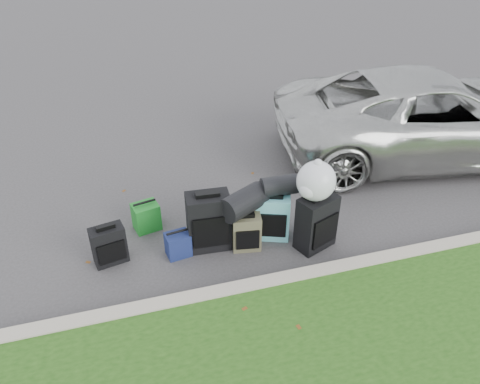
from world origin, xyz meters
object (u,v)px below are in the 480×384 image
object	(u,v)px
suitcase_large_black_left	(209,221)
suitcase_large_black_right	(316,222)
tote_green	(146,217)
suv	(431,115)
tote_navy	(178,245)
suitcase_olive	(247,232)
suitcase_small_black	(109,245)
suitcase_teal	(273,217)

from	to	relation	value
suitcase_large_black_left	suitcase_large_black_right	bearing A→B (deg)	-11.94
suitcase_large_black_right	tote_green	distance (m)	2.18
suv	tote_green	xyz separation A→B (m)	(-4.72, -0.81, -0.51)
tote_navy	suitcase_olive	bearing A→B (deg)	-15.41
suitcase_olive	suitcase_large_black_right	xyz separation A→B (m)	(0.83, -0.19, 0.12)
suv	suitcase_small_black	size ratio (longest dim) A/B	10.24
suv	suitcase_olive	xyz separation A→B (m)	(-3.58, -1.56, -0.45)
suitcase_olive	suitcase_teal	xyz separation A→B (m)	(0.38, 0.13, 0.06)
suitcase_teal	suitcase_large_black_right	world-z (taller)	suitcase_large_black_right
suitcase_olive	suv	bearing A→B (deg)	33.34
suitcase_small_black	tote_navy	distance (m)	0.81
suitcase_small_black	suitcase_olive	bearing A→B (deg)	-19.04
suitcase_teal	tote_navy	bearing A→B (deg)	-158.07
suitcase_olive	suitcase_teal	size ratio (longest dim) A/B	0.79
suv	tote_navy	bearing A→B (deg)	118.13
suv	suitcase_olive	distance (m)	3.93
suv	suitcase_teal	bearing A→B (deg)	123.95
suitcase_olive	tote_navy	size ratio (longest dim) A/B	1.55
suitcase_small_black	tote_green	xyz separation A→B (m)	(0.49, 0.53, -0.06)
suitcase_small_black	suitcase_large_black_right	distance (m)	2.49
suitcase_large_black_right	tote_green	bearing A→B (deg)	133.06
suv	tote_navy	world-z (taller)	suv
suv	suitcase_teal	world-z (taller)	suv
tote_navy	suitcase_small_black	bearing A→B (deg)	164.08
suv	tote_green	size ratio (longest dim) A/B	13.57
suitcase_olive	tote_navy	bearing A→B (deg)	-177.28
suitcase_small_black	suitcase_teal	xyz separation A→B (m)	(2.01, -0.08, 0.06)
tote_green	suitcase_large_black_left	bearing A→B (deg)	-52.18
suitcase_large_black_left	suitcase_teal	xyz separation A→B (m)	(0.81, -0.04, -0.08)
suitcase_large_black_left	suitcase_teal	size ratio (longest dim) A/B	1.25
suitcase_large_black_right	tote_navy	bearing A→B (deg)	148.40
suitcase_large_black_left	suitcase_large_black_right	world-z (taller)	suitcase_large_black_left
suitcase_small_black	suitcase_olive	size ratio (longest dim) A/B	1.03
suitcase_olive	tote_green	xyz separation A→B (m)	(-1.14, 0.74, -0.05)
suitcase_large_black_right	suitcase_large_black_left	bearing A→B (deg)	142.66
suv	suitcase_small_black	xyz separation A→B (m)	(-5.21, -1.34, -0.45)
suitcase_small_black	tote_navy	xyz separation A→B (m)	(0.79, -0.11, -0.09)
suitcase_large_black_left	suitcase_large_black_right	xyz separation A→B (m)	(1.26, -0.36, -0.02)
suitcase_olive	suitcase_large_black_right	distance (m)	0.86
suitcase_small_black	tote_green	size ratio (longest dim) A/B	1.33
suitcase_small_black	suitcase_large_black_right	bearing A→B (deg)	-21.03
suv	suitcase_large_black_right	distance (m)	3.28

